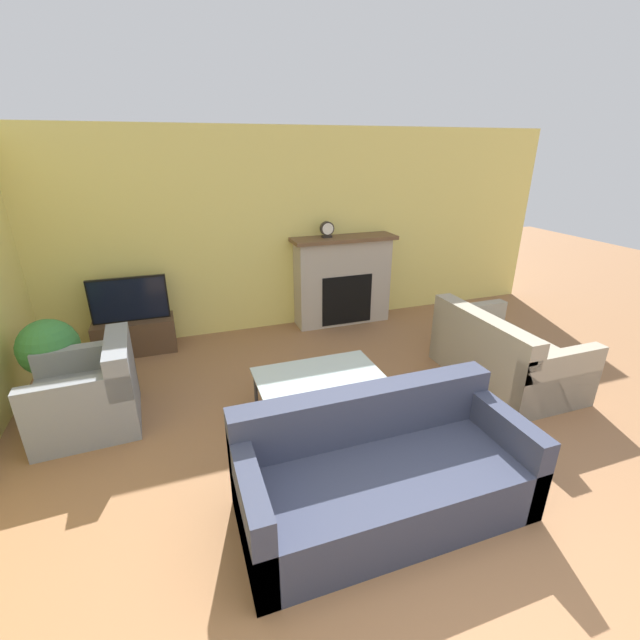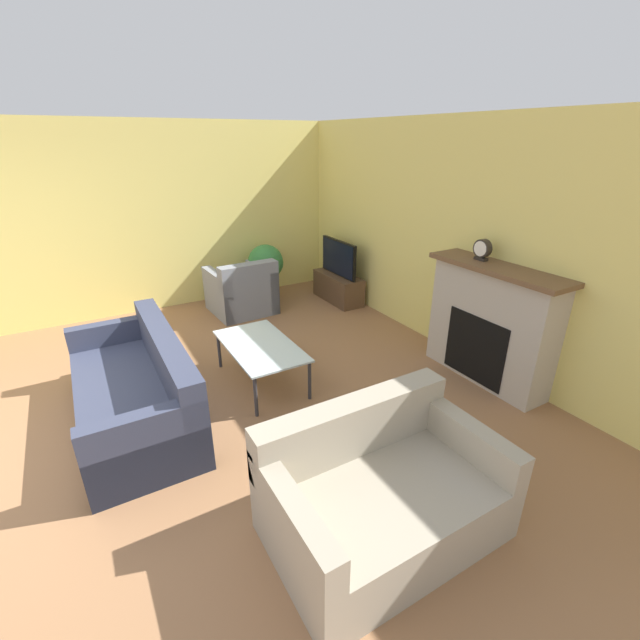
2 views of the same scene
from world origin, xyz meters
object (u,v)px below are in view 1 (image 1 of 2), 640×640
(mantel_clock, at_px, (327,229))
(tv, at_px, (129,299))
(couch_loveseat, at_px, (503,357))
(coffee_table, at_px, (318,377))
(potted_plant, at_px, (50,350))
(couch_sectional, at_px, (382,474))
(armchair_by_window, at_px, (91,396))

(mantel_clock, bearing_deg, tv, -178.03)
(couch_loveseat, bearing_deg, mantel_clock, 29.73)
(tv, distance_m, coffee_table, 2.71)
(potted_plant, bearing_deg, couch_loveseat, -14.42)
(couch_sectional, xyz_separation_m, mantel_clock, (0.84, 3.41, 1.10))
(mantel_clock, bearing_deg, couch_loveseat, -60.27)
(tv, relative_size, mantel_clock, 4.09)
(potted_plant, xyz_separation_m, mantel_clock, (3.31, 1.03, 0.82))
(tv, bearing_deg, couch_sectional, -61.90)
(armchair_by_window, height_order, mantel_clock, mantel_clock)
(armchair_by_window, distance_m, potted_plant, 0.74)
(couch_sectional, xyz_separation_m, couch_loveseat, (2.10, 1.20, -0.00))
(tv, xyz_separation_m, armchair_by_window, (-0.31, -1.51, -0.41))
(coffee_table, height_order, potted_plant, potted_plant)
(couch_sectional, bearing_deg, potted_plant, 136.19)
(couch_sectional, relative_size, potted_plant, 2.29)
(armchair_by_window, bearing_deg, couch_loveseat, 78.89)
(couch_loveseat, distance_m, potted_plant, 4.73)
(coffee_table, distance_m, potted_plant, 2.68)
(couch_loveseat, relative_size, mantel_clock, 6.81)
(armchair_by_window, distance_m, coffee_table, 2.11)
(couch_loveseat, height_order, mantel_clock, mantel_clock)
(tv, distance_m, mantel_clock, 2.70)
(armchair_by_window, relative_size, coffee_table, 0.77)
(armchair_by_window, distance_m, mantel_clock, 3.51)
(potted_plant, relative_size, mantel_clock, 4.03)
(couch_sectional, xyz_separation_m, potted_plant, (-2.47, 2.37, 0.28))
(couch_sectional, height_order, armchair_by_window, same)
(couch_loveseat, bearing_deg, potted_plant, 75.58)
(couch_sectional, bearing_deg, coffee_table, 92.10)
(coffee_table, bearing_deg, armchair_by_window, 164.80)
(couch_loveseat, xyz_separation_m, coffee_table, (-2.14, 0.05, 0.12))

